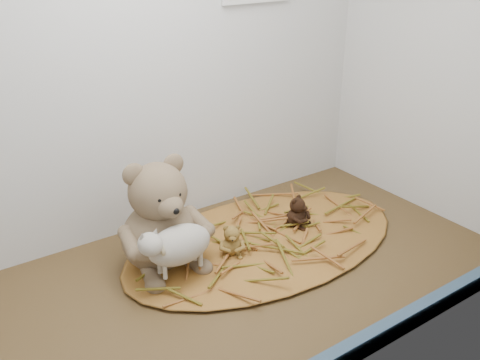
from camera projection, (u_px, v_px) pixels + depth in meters
alcove_shell at (186, 46)px, 92.13cm from camera, size 120.40×60.20×90.40cm
straw_bed at (265, 240)px, 118.72cm from camera, size 67.15×38.99×1.30cm
main_teddy at (158, 214)px, 106.41cm from camera, size 19.10×20.16×23.61cm
toy_lamb at (179, 245)px, 101.30cm from camera, size 16.83×10.27×10.87cm
mini_teddy_tan at (232, 238)px, 111.55cm from camera, size 7.69×7.81×6.84cm
mini_teddy_brown at (297, 210)px, 122.37cm from camera, size 8.17×8.31×7.36cm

